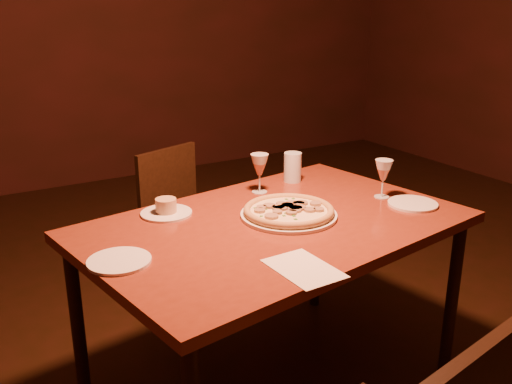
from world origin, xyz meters
TOP-DOWN VIEW (x-y plane):
  - back_wall at (0.00, 3.50)m, footprint 6.00×0.04m
  - dining_table at (-0.27, 0.29)m, footprint 1.50×1.09m
  - chair_far at (-0.24, 1.20)m, footprint 0.49×0.49m
  - pizza_plate at (-0.20, 0.31)m, footprint 0.36×0.36m
  - ramekin_saucer at (-0.59, 0.57)m, footprint 0.20×0.20m
  - wine_glass_far at (-0.15, 0.61)m, footprint 0.08×0.08m
  - wine_glass_right at (0.26, 0.30)m, footprint 0.07×0.07m
  - water_tumbler at (0.06, 0.67)m, footprint 0.08×0.08m
  - side_plate_left at (-0.88, 0.25)m, footprint 0.20×0.20m
  - side_plate_near at (0.30, 0.16)m, footprint 0.20×0.20m
  - menu_card at (-0.41, -0.08)m, footprint 0.17×0.24m

SIDE VIEW (x-z plane):
  - chair_far at x=-0.24m, z-range 0.05..0.85m
  - dining_table at x=-0.27m, z-range 0.31..1.05m
  - menu_card at x=-0.41m, z-range 0.74..0.74m
  - side_plate_near at x=0.30m, z-range 0.74..0.75m
  - side_plate_left at x=-0.88m, z-range 0.74..0.75m
  - ramekin_saucer at x=-0.59m, z-range 0.73..0.79m
  - pizza_plate at x=-0.20m, z-range 0.74..0.78m
  - water_tumbler at x=0.06m, z-range 0.74..0.87m
  - wine_glass_right at x=0.26m, z-range 0.74..0.90m
  - wine_glass_far at x=-0.15m, z-range 0.74..0.91m
  - back_wall at x=0.00m, z-range 0.00..3.00m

